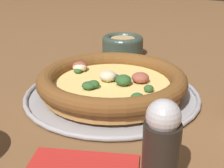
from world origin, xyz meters
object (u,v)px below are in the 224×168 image
Objects in this scene: pizza at (112,82)px; bowl_near at (123,45)px; pepper_shaker at (161,146)px; pizza_tray at (112,94)px.

bowl_near is at bearing -149.98° from pizza.
pizza_tray is at bearing -131.89° from pepper_shaker.
bowl_near reaches higher than pizza.
pizza is (0.00, -0.00, 0.02)m from pizza_tray.
pepper_shaker reaches higher than pizza_tray.
pepper_shaker reaches higher than pizza.
pepper_shaker is (0.39, 0.32, 0.02)m from bowl_near.
pizza_tray is at bearing 30.08° from bowl_near.
bowl_near is (-0.23, -0.13, 0.02)m from pizza_tray.
pizza is at bearing 30.02° from bowl_near.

